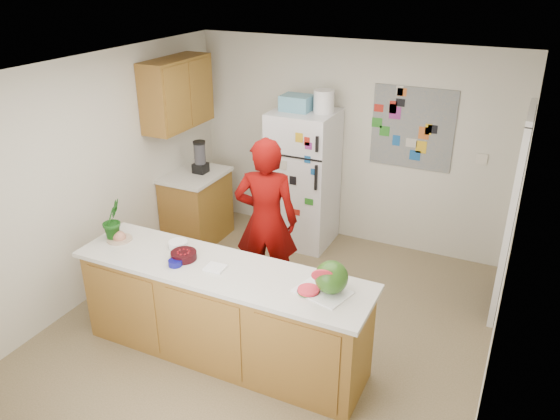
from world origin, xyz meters
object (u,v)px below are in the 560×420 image
at_px(person, 266,221).
at_px(cherry_bowl, 184,255).
at_px(refrigerator, 303,179).
at_px(watermelon, 331,277).

height_order(person, cherry_bowl, person).
xyz_separation_m(refrigerator, person, (0.17, -1.34, 0.04)).
bearing_deg(watermelon, person, 137.15).
relative_size(person, watermelon, 6.72).
distance_m(refrigerator, person, 1.35).
bearing_deg(cherry_bowl, watermelon, 2.15).
bearing_deg(watermelon, cherry_bowl, -177.85).
height_order(refrigerator, watermelon, refrigerator).
height_order(refrigerator, person, person).
bearing_deg(person, watermelon, 119.46).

